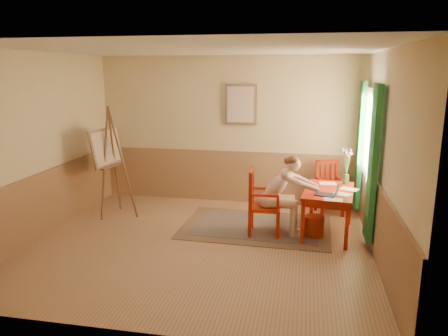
% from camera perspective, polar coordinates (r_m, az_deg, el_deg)
% --- Properties ---
extents(room, '(5.04, 4.54, 2.84)m').
position_cam_1_polar(room, '(6.06, -3.31, 2.19)').
color(room, tan).
rests_on(room, ground).
extents(wainscot, '(5.00, 4.50, 1.00)m').
position_cam_1_polar(wainscot, '(7.02, -1.63, -3.85)').
color(wainscot, '#9F734F').
rests_on(wainscot, room).
extents(window, '(0.12, 2.01, 2.20)m').
position_cam_1_polar(window, '(7.03, 18.53, 2.58)').
color(window, white).
rests_on(window, room).
extents(wall_portrait, '(0.60, 0.05, 0.76)m').
position_cam_1_polar(wall_portrait, '(8.09, 2.24, 8.46)').
color(wall_portrait, '#8B694B').
rests_on(wall_portrait, room).
extents(rug, '(2.44, 1.66, 0.02)m').
position_cam_1_polar(rug, '(7.13, 4.27, -7.80)').
color(rug, '#8C7251').
rests_on(rug, room).
extents(table, '(0.87, 1.28, 0.72)m').
position_cam_1_polar(table, '(6.83, 13.78, -3.57)').
color(table, red).
rests_on(table, room).
extents(chair_left, '(0.50, 0.48, 1.03)m').
position_cam_1_polar(chair_left, '(6.68, 5.00, -4.62)').
color(chair_left, red).
rests_on(chair_left, room).
extents(chair_back, '(0.52, 0.53, 0.94)m').
position_cam_1_polar(chair_back, '(7.90, 13.79, -2.55)').
color(chair_back, red).
rests_on(chair_back, room).
extents(figure, '(0.95, 0.42, 1.27)m').
position_cam_1_polar(figure, '(6.63, 7.72, -3.18)').
color(figure, beige).
rests_on(figure, room).
extents(laptop, '(0.40, 0.31, 0.22)m').
position_cam_1_polar(laptop, '(6.49, 13.87, -3.23)').
color(laptop, '#1E2338').
rests_on(laptop, table).
extents(papers, '(0.61, 1.11, 0.00)m').
position_cam_1_polar(papers, '(6.75, 14.95, -3.01)').
color(papers, white).
rests_on(papers, table).
extents(vase, '(0.20, 0.29, 0.58)m').
position_cam_1_polar(vase, '(7.19, 16.00, 0.05)').
color(vase, '#3F724C').
rests_on(vase, table).
extents(wastebasket, '(0.35, 0.35, 0.33)m').
position_cam_1_polar(wastebasket, '(6.82, 11.92, -7.62)').
color(wastebasket, red).
rests_on(wastebasket, room).
extents(easel, '(0.69, 0.87, 1.94)m').
position_cam_1_polar(easel, '(7.70, -15.14, 2.14)').
color(easel, brown).
rests_on(easel, room).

